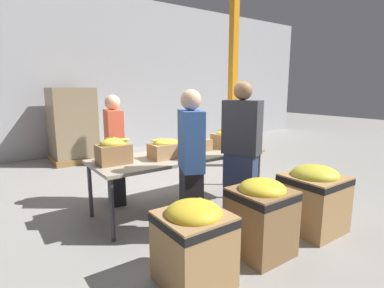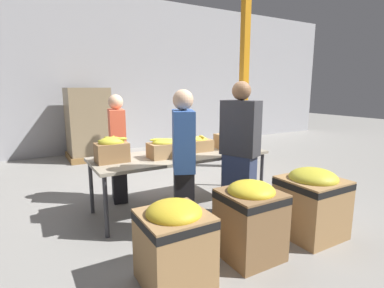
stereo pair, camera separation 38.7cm
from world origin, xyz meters
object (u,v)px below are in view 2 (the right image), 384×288
(banana_box_3, at_px, (232,139))
(support_pillar, at_px, (244,71))
(sorting_table, at_px, (181,158))
(volunteer_0, at_px, (240,152))
(donation_bin_1, at_px, (250,217))
(donation_bin_2, at_px, (311,200))
(banana_box_2, at_px, (197,144))
(volunteer_2, at_px, (118,149))
(donation_bin_0, at_px, (174,240))
(banana_box_1, at_px, (165,148))
(pallet_stack_0, at_px, (88,124))
(volunteer_1, at_px, (183,166))
(banana_box_0, at_px, (112,149))

(banana_box_3, height_order, support_pillar, support_pillar)
(sorting_table, distance_m, volunteer_0, 0.85)
(donation_bin_1, height_order, donation_bin_2, donation_bin_2)
(volunteer_0, bearing_deg, banana_box_2, -10.94)
(volunteer_2, xyz_separation_m, donation_bin_2, (1.57, -2.15, -0.36))
(sorting_table, relative_size, donation_bin_0, 3.26)
(sorting_table, bearing_deg, banana_box_3, 0.93)
(banana_box_2, height_order, donation_bin_2, banana_box_2)
(banana_box_1, xyz_separation_m, donation_bin_1, (0.26, -1.41, -0.47))
(volunteer_2, distance_m, donation_bin_2, 2.68)
(volunteer_2, xyz_separation_m, pallet_stack_0, (0.17, 3.01, 0.04))
(donation_bin_0, xyz_separation_m, donation_bin_2, (1.73, -0.00, 0.02))
(banana_box_2, relative_size, donation_bin_0, 0.52)
(donation_bin_1, bearing_deg, banana_box_2, 78.01)
(volunteer_1, relative_size, donation_bin_0, 2.22)
(support_pillar, bearing_deg, sorting_table, -148.90)
(volunteer_0, xyz_separation_m, volunteer_1, (-0.86, -0.10, -0.05))
(donation_bin_0, distance_m, donation_bin_1, 0.83)
(volunteer_0, bearing_deg, volunteer_1, 73.31)
(banana_box_0, bearing_deg, donation_bin_1, -58.51)
(banana_box_2, xyz_separation_m, support_pillar, (1.82, 1.20, 1.14))
(volunteer_0, relative_size, donation_bin_1, 2.24)
(donation_bin_2, height_order, support_pillar, support_pillar)
(volunteer_0, height_order, donation_bin_2, volunteer_0)
(volunteer_2, distance_m, pallet_stack_0, 3.01)
(donation_bin_1, relative_size, donation_bin_2, 0.99)
(volunteer_2, distance_m, donation_bin_1, 2.28)
(banana_box_1, height_order, volunteer_2, volunteer_2)
(banana_box_2, distance_m, donation_bin_0, 2.01)
(banana_box_1, distance_m, donation_bin_2, 1.88)
(sorting_table, height_order, support_pillar, support_pillar)
(donation_bin_0, bearing_deg, donation_bin_1, 0.00)
(volunteer_1, bearing_deg, donation_bin_0, 170.20)
(banana_box_1, distance_m, support_pillar, 2.98)
(banana_box_3, bearing_deg, donation_bin_2, -89.99)
(banana_box_0, distance_m, donation_bin_2, 2.42)
(banana_box_0, distance_m, support_pillar, 3.49)
(banana_box_2, bearing_deg, sorting_table, -164.85)
(banana_box_1, relative_size, donation_bin_1, 0.55)
(sorting_table, relative_size, donation_bin_1, 3.09)
(volunteer_0, bearing_deg, banana_box_3, -53.04)
(banana_box_0, distance_m, banana_box_3, 1.82)
(banana_box_3, distance_m, volunteer_2, 1.70)
(volunteer_0, relative_size, volunteer_2, 1.11)
(sorting_table, xyz_separation_m, banana_box_1, (-0.27, -0.07, 0.18))
(donation_bin_0, bearing_deg, donation_bin_2, -0.00)
(volunteer_0, xyz_separation_m, pallet_stack_0, (-1.00, 4.35, -0.05))
(banana_box_0, bearing_deg, donation_bin_2, -39.72)
(banana_box_1, height_order, banana_box_2, banana_box_1)
(banana_box_3, xyz_separation_m, volunteer_1, (-1.26, -0.79, -0.08))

